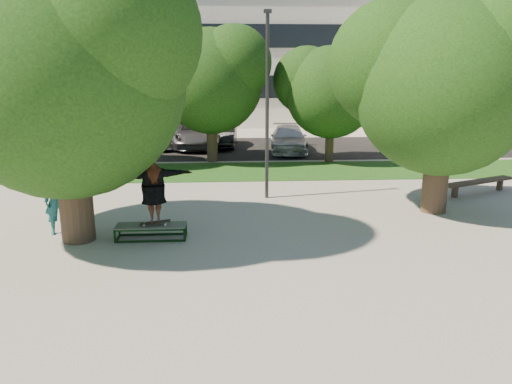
{
  "coord_description": "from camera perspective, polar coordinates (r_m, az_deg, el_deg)",
  "views": [
    {
      "loc": [
        -0.41,
        -11.47,
        4.32
      ],
      "look_at": [
        0.36,
        0.6,
        1.3
      ],
      "focal_mm": 35.0,
      "sensor_mm": 36.0,
      "label": 1
    }
  ],
  "objects": [
    {
      "name": "lamppost",
      "position": [
        16.58,
        1.28,
        9.95
      ],
      "size": [
        0.25,
        0.15,
        6.11
      ],
      "color": "#2D2D30",
      "rests_on": "ground"
    },
    {
      "name": "side_building",
      "position": [
        38.2,
        25.81,
        12.16
      ],
      "size": [
        15.0,
        10.0,
        8.0
      ],
      "primitive_type": "cube",
      "color": "silver",
      "rests_on": "ground"
    },
    {
      "name": "bystander",
      "position": [
        14.2,
        -21.74,
        -0.84
      ],
      "size": [
        0.79,
        0.65,
        1.86
      ],
      "primitive_type": "imported",
      "rotation": [
        0.0,
        0.0,
        0.36
      ],
      "color": "#195960",
      "rests_on": "ground"
    },
    {
      "name": "tree_right",
      "position": [
        15.88,
        20.35,
        12.33
      ],
      "size": [
        6.24,
        5.33,
        6.51
      ],
      "color": "#38281E",
      "rests_on": "ground"
    },
    {
      "name": "car_silver_b",
      "position": [
        26.54,
        3.73,
        6.06
      ],
      "size": [
        2.25,
        4.74,
        1.34
      ],
      "primitive_type": "imported",
      "rotation": [
        0.0,
        0.0,
        -0.08
      ],
      "color": "silver",
      "rests_on": "asphalt_strip"
    },
    {
      "name": "bench",
      "position": [
        19.22,
        24.09,
        1.0
      ],
      "size": [
        3.04,
        1.64,
        0.48
      ],
      "rotation": [
        0.0,
        0.0,
        0.41
      ],
      "color": "#4C3B2D",
      "rests_on": "ground"
    },
    {
      "name": "car_grey",
      "position": [
        28.12,
        -6.88,
        6.6
      ],
      "size": [
        2.74,
        5.49,
        1.49
      ],
      "primitive_type": "imported",
      "rotation": [
        0.0,
        0.0,
        0.05
      ],
      "color": "slate",
      "rests_on": "asphalt_strip"
    },
    {
      "name": "car_dark",
      "position": [
        28.21,
        -3.8,
        6.53
      ],
      "size": [
        1.67,
        4.14,
        1.34
      ],
      "primitive_type": "imported",
      "rotation": [
        0.0,
        0.0,
        -0.06
      ],
      "color": "black",
      "rests_on": "asphalt_strip"
    },
    {
      "name": "bg_tree_left",
      "position": [
        23.38,
        -19.32,
        11.79
      ],
      "size": [
        5.28,
        4.51,
        5.77
      ],
      "color": "#38281E",
      "rests_on": "ground"
    },
    {
      "name": "ground",
      "position": [
        12.27,
        -1.49,
        -6.63
      ],
      "size": [
        120.0,
        120.0,
        0.0
      ],
      "primitive_type": "plane",
      "color": "gray",
      "rests_on": "ground"
    },
    {
      "name": "car_silver_a",
      "position": [
        28.43,
        -11.03,
        6.54
      ],
      "size": [
        2.32,
        4.63,
        1.52
      ],
      "primitive_type": "imported",
      "rotation": [
        0.0,
        0.0,
        0.12
      ],
      "color": "silver",
      "rests_on": "asphalt_strip"
    },
    {
      "name": "grass_strip",
      "position": [
        21.46,
        0.22,
        2.41
      ],
      "size": [
        30.0,
        4.0,
        0.02
      ],
      "primitive_type": "cube",
      "color": "#133F12",
      "rests_on": "ground"
    },
    {
      "name": "grind_box",
      "position": [
        13.26,
        -11.88,
        -4.47
      ],
      "size": [
        1.8,
        0.6,
        0.38
      ],
      "color": "black",
      "rests_on": "ground"
    },
    {
      "name": "asphalt_strip",
      "position": [
        27.81,
        -2.75,
        5.05
      ],
      "size": [
        40.0,
        8.0,
        0.01
      ],
      "primitive_type": "cube",
      "color": "black",
      "rests_on": "ground"
    },
    {
      "name": "bg_tree_mid",
      "position": [
        23.56,
        -5.39,
        13.2
      ],
      "size": [
        5.76,
        4.92,
        6.24
      ],
      "color": "#38281E",
      "rests_on": "ground"
    },
    {
      "name": "tree_left",
      "position": [
        13.15,
        -21.41,
        13.51
      ],
      "size": [
        6.96,
        5.95,
        7.12
      ],
      "color": "#38281E",
      "rests_on": "ground"
    },
    {
      "name": "skater_rig",
      "position": [
        12.95,
        -11.63,
        0.05
      ],
      "size": [
        2.07,
        1.02,
        1.7
      ],
      "rotation": [
        0.0,
        0.0,
        3.39
      ],
      "color": "white",
      "rests_on": "grind_box"
    },
    {
      "name": "office_building",
      "position": [
        43.64,
        -6.02,
        18.76
      ],
      "size": [
        30.0,
        14.12,
        16.0
      ],
      "color": "silver",
      "rests_on": "ground"
    },
    {
      "name": "bg_tree_right",
      "position": [
        23.56,
        8.42,
        11.83
      ],
      "size": [
        5.04,
        4.31,
        5.43
      ],
      "color": "#38281E",
      "rests_on": "ground"
    }
  ]
}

